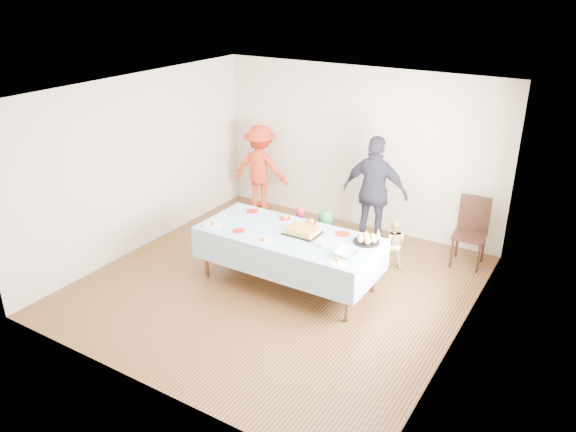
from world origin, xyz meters
The scene contains 22 objects.
ground centered at (0.00, 0.00, 0.00)m, with size 5.00×5.00×0.00m, color #412212.
room_walls centered at (0.05, 0.00, 1.77)m, with size 5.04×5.04×2.72m.
party_table centered at (0.12, 0.11, 0.72)m, with size 2.50×1.10×0.78m.
birthday_cake centered at (0.29, 0.20, 0.82)m, with size 0.47×0.36×0.08m.
rolls_tray centered at (1.14, 0.40, 0.82)m, with size 0.35×0.35×0.11m.
punch_bowl centered at (1.09, -0.09, 0.82)m, with size 0.30×0.30×0.07m, color silver.
party_hat centered at (1.23, 0.57, 0.86)m, with size 0.09×0.09×0.16m, color silver.
fork_pile centered at (0.68, -0.02, 0.81)m, with size 0.24×0.18×0.07m, color white, non-canonical shape.
plate_red_far_a centered at (-0.74, 0.48, 0.79)m, with size 0.18×0.18×0.01m, color #B3190D.
plate_red_far_b centered at (-0.19, 0.50, 0.79)m, with size 0.17×0.17×0.01m, color #B3190D.
plate_red_far_c centered at (0.22, 0.56, 0.79)m, with size 0.16×0.16×0.01m, color #B3190D.
plate_red_far_d centered at (0.76, 0.47, 0.79)m, with size 0.20×0.20×0.01m, color #B3190D.
plate_red_near centered at (-0.50, -0.18, 0.79)m, with size 0.16×0.16×0.01m, color #B3190D.
plate_white_left centered at (-0.91, -0.23, 0.79)m, with size 0.25×0.25×0.01m, color white.
plate_white_mid centered at (-0.04, -0.28, 0.79)m, with size 0.20×0.20×0.01m, color white.
plate_white_right centered at (1.06, -0.28, 0.79)m, with size 0.23×0.23×0.01m, color white.
dining_chair centered at (2.09, 2.07, 0.58)m, with size 0.48×0.48×1.04m.
toddler_left centered at (-0.15, 0.90, 0.42)m, with size 0.30×0.20×0.83m, color #BC173C.
toddler_mid centered at (0.27, 0.90, 0.43)m, with size 0.42×0.28×0.87m, color #226736.
toddler_right centered at (1.17, 1.36, 0.37)m, with size 0.36×0.28×0.75m, color tan.
adult_left centered at (-1.76, 2.20, 0.79)m, with size 1.02×0.59×1.58m, color red.
adult_right centered at (0.61, 1.88, 0.90)m, with size 1.05×0.44×1.79m, color #2D2939.
Camera 1 is at (3.72, -5.77, 4.02)m, focal length 35.00 mm.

